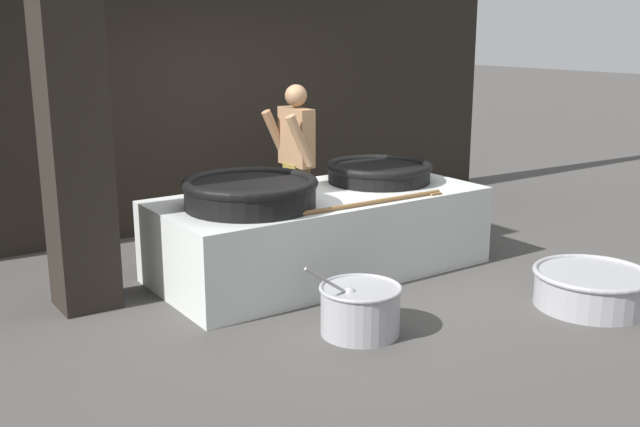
# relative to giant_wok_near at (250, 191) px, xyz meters

# --- Properties ---
(ground_plane) EXTENTS (60.00, 60.00, 0.00)m
(ground_plane) POSITION_rel_giant_wok_near_xyz_m (0.79, 0.10, -0.89)
(ground_plane) COLOR #474442
(back_wall) EXTENTS (8.35, 0.24, 4.14)m
(back_wall) POSITION_rel_giant_wok_near_xyz_m (0.79, 2.36, 1.18)
(back_wall) COLOR black
(back_wall) RESTS_ON ground_plane
(support_pillar) EXTENTS (0.47, 0.47, 4.14)m
(support_pillar) POSITION_rel_giant_wok_near_xyz_m (-1.32, 0.47, 1.18)
(support_pillar) COLOR black
(support_pillar) RESTS_ON ground_plane
(hearth_platform) EXTENTS (3.09, 1.42, 0.75)m
(hearth_platform) POSITION_rel_giant_wok_near_xyz_m (0.79, 0.10, -0.52)
(hearth_platform) COLOR silver
(hearth_platform) RESTS_ON ground_plane
(giant_wok_near) EXTENTS (1.17, 1.17, 0.26)m
(giant_wok_near) POSITION_rel_giant_wok_near_xyz_m (0.00, 0.00, 0.00)
(giant_wok_near) COLOR black
(giant_wok_near) RESTS_ON hearth_platform
(giant_wok_far) EXTENTS (1.06, 1.06, 0.20)m
(giant_wok_far) POSITION_rel_giant_wok_near_xyz_m (1.60, 0.22, -0.03)
(giant_wok_far) COLOR black
(giant_wok_far) RESTS_ON hearth_platform
(stirring_paddle) EXTENTS (1.56, 0.10, 0.04)m
(stirring_paddle) POSITION_rel_giant_wok_near_xyz_m (0.99, -0.51, -0.12)
(stirring_paddle) COLOR brown
(stirring_paddle) RESTS_ON hearth_platform
(cook) EXTENTS (0.40, 0.61, 1.68)m
(cook) POSITION_rel_giant_wok_near_xyz_m (1.19, 1.13, 0.02)
(cook) COLOR #9E7551
(cook) RESTS_ON ground_plane
(prep_bowl_vegetables) EXTENTS (0.82, 0.63, 0.62)m
(prep_bowl_vegetables) POSITION_rel_giant_wok_near_xyz_m (0.20, -1.30, -0.69)
(prep_bowl_vegetables) COLOR #9E9EA3
(prep_bowl_vegetables) RESTS_ON ground_plane
(prep_bowl_meat) EXTENTS (0.97, 0.97, 0.31)m
(prep_bowl_meat) POSITION_rel_giant_wok_near_xyz_m (2.13, -1.94, -0.72)
(prep_bowl_meat) COLOR #9E9EA3
(prep_bowl_meat) RESTS_ON ground_plane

